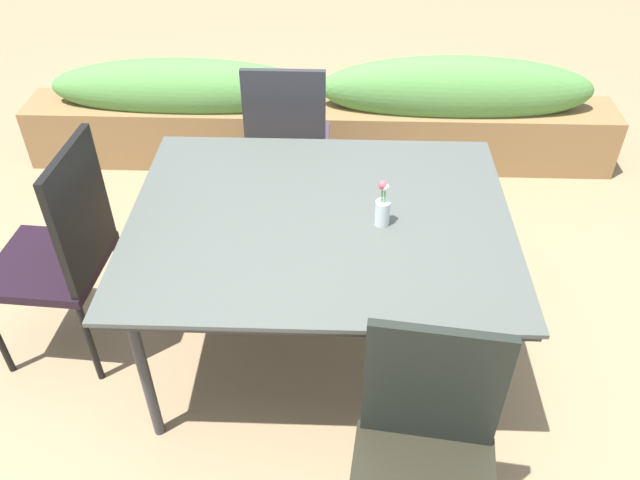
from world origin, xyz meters
TOP-DOWN VIEW (x-y plane):
  - ground_plane at (0.00, 0.00)m, footprint 12.00×12.00m
  - dining_table at (0.03, 0.07)m, footprint 1.46×1.16m
  - chair_near_right at (0.37, -0.82)m, footprint 0.47×0.47m
  - chair_end_left at (-1.00, 0.07)m, footprint 0.47×0.47m
  - chair_far_side at (-0.17, 0.96)m, footprint 0.42×0.42m
  - flower_vase at (0.26, 0.04)m, footprint 0.06×0.06m
  - planter_box at (-0.01, 1.65)m, footprint 3.59×0.36m

SIDE VIEW (x-z plane):
  - ground_plane at x=0.00m, z-range 0.00..0.00m
  - planter_box at x=-0.01m, z-range -0.03..0.67m
  - chair_near_right at x=0.37m, z-range 0.07..1.02m
  - chair_far_side at x=-0.17m, z-range 0.07..1.03m
  - chair_end_left at x=-1.00m, z-range 0.05..1.05m
  - dining_table at x=0.03m, z-range 0.32..1.05m
  - flower_vase at x=0.26m, z-range 0.71..0.90m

